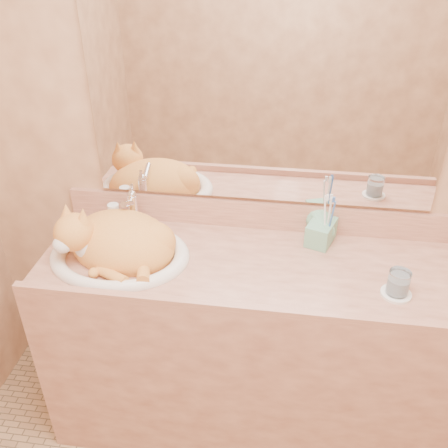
# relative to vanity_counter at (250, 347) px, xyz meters

# --- Properties ---
(wall_back) EXTENTS (2.40, 0.02, 2.50)m
(wall_back) POSITION_rel_vanity_counter_xyz_m (0.00, 0.28, 0.82)
(wall_back) COLOR #986645
(wall_back) RESTS_ON ground
(vanity_counter) EXTENTS (1.60, 0.55, 0.85)m
(vanity_counter) POSITION_rel_vanity_counter_xyz_m (0.00, 0.00, 0.00)
(vanity_counter) COLOR #955743
(vanity_counter) RESTS_ON floor
(mirror) EXTENTS (1.30, 0.02, 0.80)m
(mirror) POSITION_rel_vanity_counter_xyz_m (0.00, 0.26, 0.97)
(mirror) COLOR white
(mirror) RESTS_ON wall_back
(sink_basin) EXTENTS (0.56, 0.49, 0.16)m
(sink_basin) POSITION_rel_vanity_counter_xyz_m (-0.50, -0.02, 0.51)
(sink_basin) COLOR white
(sink_basin) RESTS_ON vanity_counter
(faucet) EXTENTS (0.06, 0.13, 0.19)m
(faucet) POSITION_rel_vanity_counter_xyz_m (-0.50, 0.18, 0.52)
(faucet) COLOR white
(faucet) RESTS_ON vanity_counter
(cat) EXTENTS (0.50, 0.45, 0.23)m
(cat) POSITION_rel_vanity_counter_xyz_m (-0.52, -0.00, 0.49)
(cat) COLOR orange
(cat) RESTS_ON sink_basin
(soap_dispenser) EXTENTS (0.12, 0.12, 0.20)m
(soap_dispenser) POSITION_rel_vanity_counter_xyz_m (0.22, 0.13, 0.53)
(soap_dispenser) COLOR #71B590
(soap_dispenser) RESTS_ON vanity_counter
(toothbrush_cup) EXTENTS (0.14, 0.14, 0.11)m
(toothbrush_cup) POSITION_rel_vanity_counter_xyz_m (0.26, 0.17, 0.48)
(toothbrush_cup) COLOR #71B590
(toothbrush_cup) RESTS_ON vanity_counter
(toothbrushes) EXTENTS (0.04, 0.04, 0.23)m
(toothbrushes) POSITION_rel_vanity_counter_xyz_m (0.26, 0.17, 0.56)
(toothbrushes) COLOR white
(toothbrushes) RESTS_ON toothbrush_cup
(saucer) EXTENTS (0.10, 0.10, 0.01)m
(saucer) POSITION_rel_vanity_counter_xyz_m (0.50, -0.10, 0.43)
(saucer) COLOR white
(saucer) RESTS_ON vanity_counter
(water_glass) EXTENTS (0.07, 0.07, 0.09)m
(water_glass) POSITION_rel_vanity_counter_xyz_m (0.50, -0.10, 0.48)
(water_glass) COLOR white
(water_glass) RESTS_ON saucer
(lotion_bottle) EXTENTS (0.05, 0.05, 0.11)m
(lotion_bottle) POSITION_rel_vanity_counter_xyz_m (-0.59, 0.18, 0.48)
(lotion_bottle) COLOR white
(lotion_bottle) RESTS_ON vanity_counter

